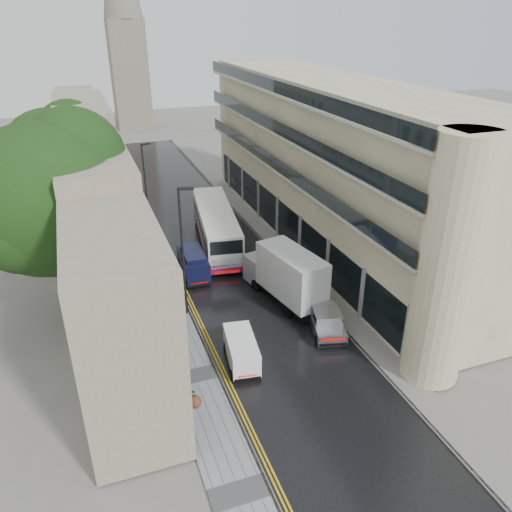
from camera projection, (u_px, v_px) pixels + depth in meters
ground at (388, 503)px, 21.49m from camera, size 200.00×200.00×0.00m
road at (214, 248)px, 44.66m from camera, size 9.00×85.00×0.02m
left_sidewalk at (148, 257)px, 42.84m from camera, size 2.70×85.00×0.12m
right_sidewalk at (270, 239)px, 46.30m from camera, size 1.80×85.00×0.12m
old_shop_row at (93, 187)px, 41.21m from camera, size 4.50×56.00×12.00m
modern_block at (330, 165)px, 43.49m from camera, size 8.00×40.00×14.00m
church_spire at (122, 5)px, 81.92m from camera, size 6.40×6.40×40.00m
tree_near at (51, 225)px, 31.43m from camera, size 10.56×10.56×13.89m
tree_far at (57, 177)px, 42.79m from camera, size 9.24×9.24×12.46m
cream_bus at (206, 245)px, 41.08m from camera, size 4.67×12.87×3.43m
white_lorry at (287, 290)px, 33.72m from camera, size 3.84×8.24×4.17m
silver_hatchback at (318, 334)px, 31.35m from camera, size 2.93×4.65×1.62m
white_van at (233, 366)px, 28.40m from camera, size 2.16×4.01×1.73m
navy_van at (186, 273)px, 37.87m from camera, size 1.98×4.60×2.32m
pedestrian at (155, 266)px, 39.56m from camera, size 0.62×0.47×1.55m
lamp_post_near at (183, 254)px, 32.82m from camera, size 1.05×0.48×9.12m
lamp_post_far at (146, 188)px, 46.66m from camera, size 0.94×0.50×8.18m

